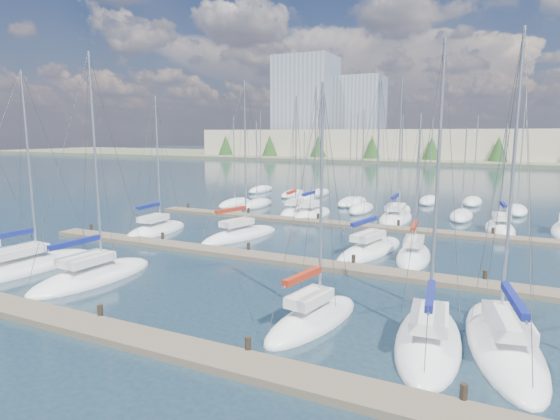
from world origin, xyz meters
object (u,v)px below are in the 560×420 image
at_px(sailboat_h, 156,230).
at_px(sailboat_o, 312,214).
at_px(sailboat_d, 313,320).
at_px(sailboat_q, 500,229).
at_px(sailboat_n, 294,212).
at_px(sailboat_k, 370,250).
at_px(sailboat_e, 428,340).
at_px(sailboat_b, 26,267).
at_px(sailboat_c, 93,276).
at_px(sailboat_p, 396,218).
at_px(sailboat_f, 503,344).
at_px(sailboat_i, 240,235).
at_px(sailboat_l, 414,256).

relative_size(sailboat_h, sailboat_o, 0.88).
relative_size(sailboat_d, sailboat_q, 1.13).
xyz_separation_m(sailboat_n, sailboat_k, (12.18, -13.16, -0.01)).
xyz_separation_m(sailboat_e, sailboat_d, (-5.20, -0.09, 0.01)).
height_order(sailboat_d, sailboat_q, sailboat_d).
bearing_deg(sailboat_n, sailboat_b, -111.24).
height_order(sailboat_n, sailboat_c, sailboat_c).
distance_m(sailboat_q, sailboat_p, 9.91).
height_order(sailboat_e, sailboat_k, sailboat_k).
bearing_deg(sailboat_h, sailboat_d, -35.00).
height_order(sailboat_q, sailboat_c, sailboat_c).
xyz_separation_m(sailboat_f, sailboat_o, (-18.99, 25.73, 0.01)).
distance_m(sailboat_n, sailboat_h, 16.11).
bearing_deg(sailboat_o, sailboat_q, 2.50).
bearing_deg(sailboat_p, sailboat_n, -176.46).
bearing_deg(sailboat_p, sailboat_e, -78.56).
relative_size(sailboat_d, sailboat_k, 0.85).
height_order(sailboat_i, sailboat_q, sailboat_i).
xyz_separation_m(sailboat_i, sailboat_o, (1.48, 12.60, -0.00)).
bearing_deg(sailboat_i, sailboat_d, -33.95).
distance_m(sailboat_n, sailboat_f, 33.74).
distance_m(sailboat_i, sailboat_f, 24.32).
height_order(sailboat_i, sailboat_c, sailboat_c).
bearing_deg(sailboat_l, sailboat_e, -82.82).
relative_size(sailboat_i, sailboat_h, 1.08).
height_order(sailboat_q, sailboat_h, sailboat_h).
xyz_separation_m(sailboat_e, sailboat_o, (-16.15, 26.79, 0.01)).
xyz_separation_m(sailboat_q, sailboat_p, (-9.81, 1.42, 0.01)).
bearing_deg(sailboat_e, sailboat_k, 107.94).
distance_m(sailboat_c, sailboat_h, 13.68).
relative_size(sailboat_q, sailboat_o, 0.72).
bearing_deg(sailboat_l, sailboat_n, 133.24).
relative_size(sailboat_c, sailboat_b, 1.06).
bearing_deg(sailboat_o, sailboat_l, -43.58).
height_order(sailboat_e, sailboat_d, sailboat_e).
height_order(sailboat_h, sailboat_k, sailboat_k).
height_order(sailboat_d, sailboat_c, sailboat_c).
bearing_deg(sailboat_h, sailboat_q, 24.63).
bearing_deg(sailboat_p, sailboat_k, -88.43).
bearing_deg(sailboat_c, sailboat_l, 42.28).
bearing_deg(sailboat_h, sailboat_n, 61.32).
bearing_deg(sailboat_l, sailboat_k, 168.17).
bearing_deg(sailboat_i, sailboat_o, 98.27).
distance_m(sailboat_o, sailboat_b, 28.49).
bearing_deg(sailboat_i, sailboat_k, 14.32).
bearing_deg(sailboat_h, sailboat_l, -0.29).
xyz_separation_m(sailboat_i, sailboat_p, (10.07, 14.36, -0.01)).
bearing_deg(sailboat_q, sailboat_k, -131.02).
bearing_deg(sailboat_o, sailboat_p, 13.02).
relative_size(sailboat_f, sailboat_l, 1.25).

